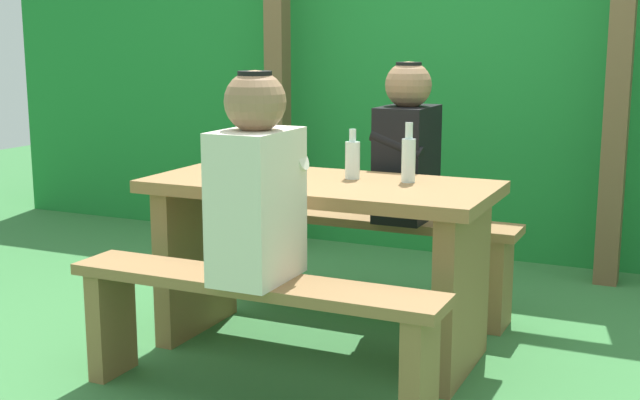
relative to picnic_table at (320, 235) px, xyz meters
name	(u,v)px	position (x,y,z in m)	size (l,w,h in m)	color
ground_plane	(320,349)	(0.00, 0.00, -0.49)	(12.00, 12.00, 0.00)	#39763D
hedge_backdrop	(465,88)	(0.00, 2.18, 0.48)	(6.40, 0.83, 1.94)	#1E7C31
pergola_post_left	(278,84)	(-0.98, 1.52, 0.52)	(0.12, 0.12, 2.01)	brown
pergola_post_right	(618,93)	(0.98, 1.52, 0.52)	(0.12, 0.12, 2.01)	brown
picnic_table	(320,235)	(0.00, 0.00, 0.00)	(1.40, 0.64, 0.72)	olive
bench_near	(252,314)	(0.00, -0.57, -0.16)	(1.40, 0.24, 0.46)	olive
bench_far	(371,243)	(0.00, 0.57, -0.16)	(1.40, 0.24, 0.46)	olive
person_white_shirt	(257,185)	(0.02, -0.57, 0.30)	(0.25, 0.35, 0.72)	silver
person_black_coat	(407,148)	(0.17, 0.57, 0.30)	(0.25, 0.35, 0.72)	black
drinking_glass	(281,163)	(-0.22, 0.08, 0.27)	(0.07, 0.07, 0.09)	silver
bottle_left	(409,158)	(0.33, 0.12, 0.33)	(0.06, 0.06, 0.24)	silver
bottle_right	(267,158)	(-0.20, -0.07, 0.32)	(0.06, 0.06, 0.22)	silver
bottle_center	(353,159)	(0.10, 0.11, 0.31)	(0.06, 0.06, 0.20)	silver
cell_phone	(262,175)	(-0.27, 0.01, 0.23)	(0.07, 0.14, 0.01)	silver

